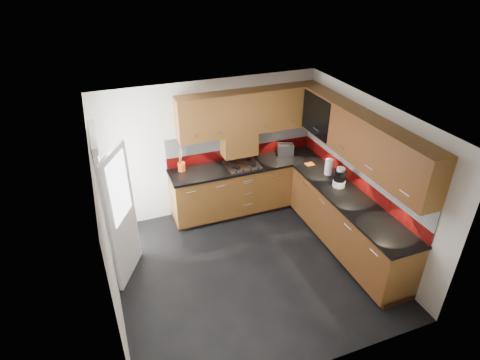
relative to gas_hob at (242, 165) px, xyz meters
name	(u,v)px	position (x,y,z in m)	size (l,w,h in m)	color
room	(251,183)	(-0.45, -1.47, 0.54)	(4.00, 3.80, 2.64)	black
base_cabinets	(292,205)	(0.62, -0.75, -0.52)	(2.70, 3.20, 0.95)	brown
countertop	(294,181)	(0.60, -0.77, -0.03)	(2.72, 3.22, 0.04)	black
backsplash	(301,157)	(0.83, -0.54, 0.26)	(2.70, 3.20, 0.54)	#6F0A09
upper_cabinets	(306,125)	(0.78, -0.69, 0.88)	(2.50, 3.20, 0.72)	brown
extractor_hood	(239,144)	(0.00, 0.17, 0.33)	(0.60, 0.33, 0.40)	brown
glass_cabinet	(323,113)	(1.26, -0.40, 0.91)	(0.32, 0.80, 0.66)	black
back_door	(113,209)	(-2.23, -0.72, 0.08)	(0.42, 1.19, 2.04)	white
gas_hob	(242,165)	(0.00, 0.00, 0.00)	(0.57, 0.51, 0.04)	silver
utensil_pot	(181,166)	(-1.02, 0.19, 0.08)	(0.12, 0.12, 0.44)	#E64615
toaster	(285,149)	(0.88, 0.12, 0.09)	(0.33, 0.26, 0.21)	silver
food_processor	(340,178)	(1.17, -1.19, 0.13)	(0.20, 0.20, 0.33)	white
paper_towel	(329,167)	(1.22, -0.79, 0.12)	(0.13, 0.13, 0.27)	white
orange_cloth	(310,164)	(1.10, -0.39, -0.01)	(0.14, 0.12, 0.02)	orange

